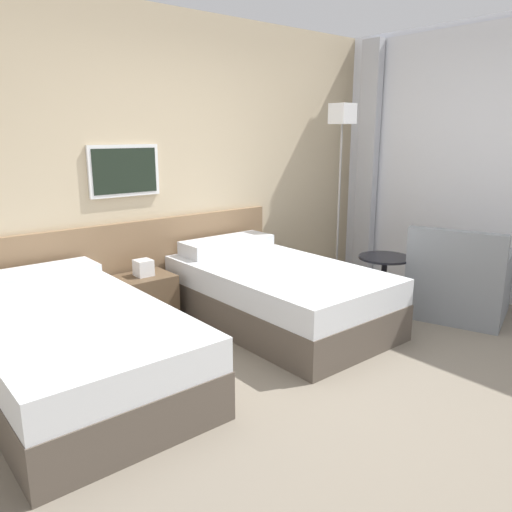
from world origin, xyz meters
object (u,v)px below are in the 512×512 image
Objects in this scene: bed_near_window at (276,293)px; nightstand at (145,298)px; bed_near_door at (73,348)px; side_table at (384,273)px; armchair at (458,286)px; floor_lamp at (341,140)px.

bed_near_window reaches higher than nightstand.
nightstand is (0.89, 0.72, -0.04)m from bed_near_door.
side_table is 0.52× the size of armchair.
side_table is (1.85, -1.14, 0.14)m from nightstand.
side_table is at bearing -8.67° from bed_near_door.
bed_near_door is at bearing 55.54° from armchair.
bed_near_window is 3.70× the size of side_table.
bed_near_door reaches higher than nightstand.
floor_lamp reaches higher than armchair.
side_table is (2.75, -0.42, 0.10)m from bed_near_door.
floor_lamp reaches higher than bed_near_door.
armchair is (0.44, -0.50, -0.09)m from side_table.
bed_near_window reaches higher than side_table.
bed_near_door is 1.00× the size of bed_near_window.
floor_lamp is 1.86m from armchair.
armchair is (0.14, -1.34, -1.28)m from floor_lamp.
bed_near_door and bed_near_window have the same top height.
bed_near_door is 1.79m from bed_near_window.
side_table is 0.67m from armchair.
nightstand is 1.09× the size of side_table.
bed_near_door is 1.15m from nightstand.
nightstand is 0.57× the size of armchair.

